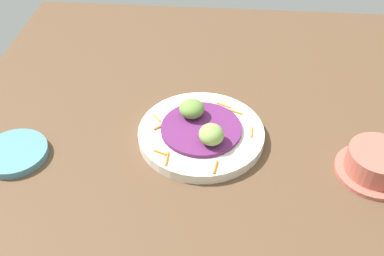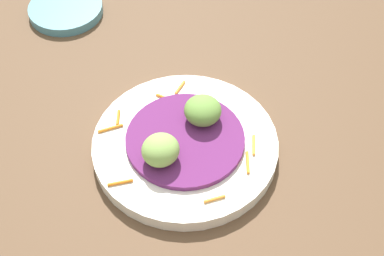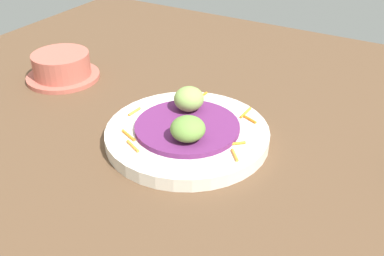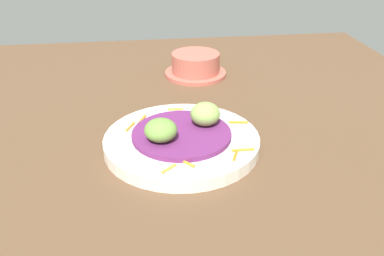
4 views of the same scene
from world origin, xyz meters
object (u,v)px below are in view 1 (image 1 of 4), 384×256
object	(u,v)px
guac_scoop_center	(211,134)
terracotta_bowl	(376,163)
guac_scoop_left	(192,109)
main_plate	(201,135)
side_plate_small	(15,153)

from	to	relation	value
guac_scoop_center	terracotta_bowl	xyz separation A→B (cm)	(-28.85, 2.57, -2.29)
guac_scoop_left	terracotta_bowl	xyz separation A→B (cm)	(-32.97, 9.81, -2.13)
guac_scoop_left	main_plate	bearing A→B (deg)	119.60
guac_scoop_left	terracotta_bowl	size ratio (longest dim) A/B	0.36
side_plate_small	terracotta_bowl	xyz separation A→B (cm)	(-64.57, -1.23, 1.56)
guac_scoop_center	side_plate_small	distance (cm)	36.12
terracotta_bowl	main_plate	bearing A→B (deg)	-11.32
guac_scoop_left	terracotta_bowl	world-z (taller)	guac_scoop_left
main_plate	side_plate_small	xyz separation A→B (cm)	(33.66, 7.42, -0.26)
guac_scoop_left	guac_scoop_center	bearing A→B (deg)	119.60
side_plate_small	terracotta_bowl	distance (cm)	64.60
side_plate_small	terracotta_bowl	bearing A→B (deg)	-178.91
main_plate	guac_scoop_center	xyz separation A→B (cm)	(-2.06, 3.62, 3.59)
main_plate	side_plate_small	size ratio (longest dim) A/B	2.00
main_plate	side_plate_small	bearing A→B (deg)	12.43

